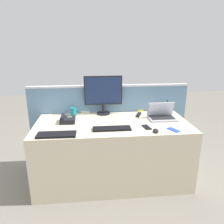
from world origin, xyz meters
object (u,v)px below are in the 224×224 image
(pen_cup, at_px, (168,109))
(tv_remote, at_px, (139,115))
(computer_mouse_right_hand, at_px, (156,131))
(keyboard_spare, at_px, (57,135))
(desktop_monitor, at_px, (103,92))
(coffee_mug, at_px, (74,112))
(keyboard_main, at_px, (112,129))
(desk_phone, at_px, (67,119))
(cell_phone_blue_case, at_px, (174,130))
(cell_phone_white_slab, at_px, (45,119))
(laptop, at_px, (162,115))
(cell_phone_black_slab, at_px, (147,127))

(pen_cup, height_order, tv_remote, pen_cup)
(computer_mouse_right_hand, bearing_deg, keyboard_spare, -174.95)
(desktop_monitor, bearing_deg, tv_remote, -14.48)
(pen_cup, xyz_separation_m, coffee_mug, (-1.27, 0.01, -0.00))
(keyboard_spare, bearing_deg, keyboard_main, 11.61)
(desk_phone, distance_m, keyboard_main, 0.59)
(cell_phone_blue_case, bearing_deg, desk_phone, 136.13)
(cell_phone_white_slab, relative_size, coffee_mug, 1.16)
(pen_cup, relative_size, coffee_mug, 1.59)
(tv_remote, bearing_deg, cell_phone_blue_case, -40.80)
(cell_phone_white_slab, height_order, tv_remote, tv_remote)
(computer_mouse_right_hand, height_order, cell_phone_blue_case, computer_mouse_right_hand)
(laptop, distance_m, cell_phone_blue_case, 0.39)
(cell_phone_white_slab, distance_m, tv_remote, 1.20)
(keyboard_spare, height_order, computer_mouse_right_hand, computer_mouse_right_hand)
(laptop, bearing_deg, desktop_monitor, 159.29)
(keyboard_spare, height_order, tv_remote, keyboard_spare)
(desktop_monitor, bearing_deg, desk_phone, -148.09)
(computer_mouse_right_hand, distance_m, tv_remote, 0.58)
(computer_mouse_right_hand, bearing_deg, cell_phone_white_slab, 162.35)
(desk_phone, bearing_deg, cell_phone_white_slab, 156.04)
(cell_phone_blue_case, xyz_separation_m, cell_phone_black_slab, (-0.27, 0.10, 0.00))
(computer_mouse_right_hand, height_order, cell_phone_black_slab, computer_mouse_right_hand)
(desk_phone, distance_m, coffee_mug, 0.26)
(keyboard_main, height_order, computer_mouse_right_hand, computer_mouse_right_hand)
(desk_phone, xyz_separation_m, cell_phone_white_slab, (-0.29, 0.13, -0.03))
(laptop, relative_size, keyboard_spare, 0.84)
(cell_phone_blue_case, relative_size, tv_remote, 0.84)
(laptop, height_order, tv_remote, laptop)
(computer_mouse_right_hand, relative_size, tv_remote, 0.59)
(cell_phone_blue_case, relative_size, cell_phone_black_slab, 0.97)
(desk_phone, bearing_deg, computer_mouse_right_hand, -23.05)
(cell_phone_black_slab, bearing_deg, laptop, 38.36)
(desktop_monitor, height_order, laptop, desktop_monitor)
(coffee_mug, bearing_deg, desktop_monitor, 4.42)
(cell_phone_blue_case, distance_m, cell_phone_black_slab, 0.29)
(cell_phone_black_slab, bearing_deg, desktop_monitor, 119.95)
(cell_phone_black_slab, bearing_deg, desk_phone, 154.04)
(cell_phone_black_slab, distance_m, coffee_mug, 1.00)
(laptop, distance_m, coffee_mug, 1.13)
(keyboard_main, bearing_deg, cell_phone_white_slab, 152.02)
(desk_phone, height_order, keyboard_spare, desk_phone)
(desktop_monitor, bearing_deg, pen_cup, -2.93)
(keyboard_main, distance_m, tv_remote, 0.61)
(laptop, height_order, keyboard_spare, laptop)
(desktop_monitor, xyz_separation_m, cell_phone_white_slab, (-0.75, -0.15, -0.29))
(desk_phone, xyz_separation_m, coffee_mug, (0.06, 0.25, 0.02))
(computer_mouse_right_hand, distance_m, cell_phone_white_slab, 1.37)
(desktop_monitor, xyz_separation_m, computer_mouse_right_hand, (0.52, -0.69, -0.28))
(laptop, height_order, desk_phone, laptop)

